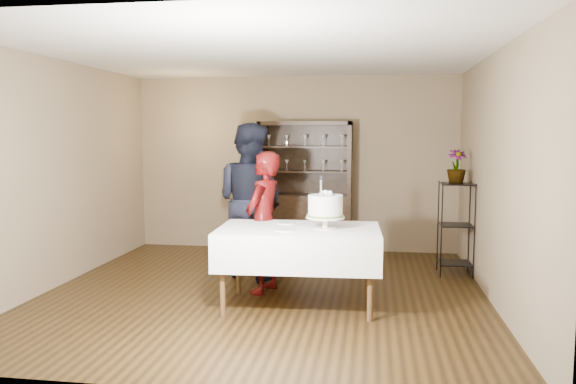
{
  "coord_description": "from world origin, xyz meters",
  "views": [
    {
      "loc": [
        1.21,
        -6.18,
        1.83
      ],
      "look_at": [
        0.26,
        0.1,
        1.16
      ],
      "focal_mm": 35.0,
      "sensor_mm": 36.0,
      "label": 1
    }
  ],
  "objects_px": {
    "plant_etagere": "(456,225)",
    "potted_plant": "(457,166)",
    "woman": "(264,222)",
    "cake": "(325,208)",
    "cake_table": "(299,246)",
    "china_hutch": "(305,210)",
    "man": "(250,201)"
  },
  "relations": [
    {
      "from": "woman",
      "to": "potted_plant",
      "type": "relative_size",
      "value": 3.76
    },
    {
      "from": "cake_table",
      "to": "cake",
      "type": "relative_size",
      "value": 3.13
    },
    {
      "from": "cake",
      "to": "woman",
      "type": "bearing_deg",
      "value": 146.06
    },
    {
      "from": "potted_plant",
      "to": "man",
      "type": "bearing_deg",
      "value": -168.77
    },
    {
      "from": "woman",
      "to": "potted_plant",
      "type": "height_order",
      "value": "woman"
    },
    {
      "from": "woman",
      "to": "potted_plant",
      "type": "xyz_separation_m",
      "value": [
        2.28,
        1.18,
        0.59
      ]
    },
    {
      "from": "plant_etagere",
      "to": "woman",
      "type": "height_order",
      "value": "woman"
    },
    {
      "from": "woman",
      "to": "man",
      "type": "height_order",
      "value": "man"
    },
    {
      "from": "plant_etagere",
      "to": "cake_table",
      "type": "height_order",
      "value": "plant_etagere"
    },
    {
      "from": "china_hutch",
      "to": "woman",
      "type": "height_order",
      "value": "china_hutch"
    },
    {
      "from": "potted_plant",
      "to": "plant_etagere",
      "type": "bearing_deg",
      "value": -68.44
    },
    {
      "from": "cake_table",
      "to": "cake",
      "type": "distance_m",
      "value": 0.5
    },
    {
      "from": "cake_table",
      "to": "potted_plant",
      "type": "relative_size",
      "value": 3.99
    },
    {
      "from": "cake",
      "to": "potted_plant",
      "type": "bearing_deg",
      "value": 47.56
    },
    {
      "from": "cake",
      "to": "potted_plant",
      "type": "xyz_separation_m",
      "value": [
        1.54,
        1.68,
        0.34
      ]
    },
    {
      "from": "china_hutch",
      "to": "woman",
      "type": "xyz_separation_m",
      "value": [
        -0.21,
        -2.2,
        0.15
      ]
    },
    {
      "from": "china_hutch",
      "to": "cake",
      "type": "bearing_deg",
      "value": -78.84
    },
    {
      "from": "woman",
      "to": "plant_etagere",
      "type": "bearing_deg",
      "value": 132.82
    },
    {
      "from": "plant_etagere",
      "to": "cake",
      "type": "bearing_deg",
      "value": -133.07
    },
    {
      "from": "plant_etagere",
      "to": "man",
      "type": "bearing_deg",
      "value": -169.35
    },
    {
      "from": "woman",
      "to": "man",
      "type": "bearing_deg",
      "value": -138.98
    },
    {
      "from": "man",
      "to": "cake",
      "type": "relative_size",
      "value": 3.55
    },
    {
      "from": "cake_table",
      "to": "woman",
      "type": "xyz_separation_m",
      "value": [
        -0.47,
        0.49,
        0.17
      ]
    },
    {
      "from": "woman",
      "to": "man",
      "type": "distance_m",
      "value": 0.75
    },
    {
      "from": "plant_etagere",
      "to": "cake",
      "type": "distance_m",
      "value": 2.3
    },
    {
      "from": "china_hutch",
      "to": "potted_plant",
      "type": "height_order",
      "value": "china_hutch"
    },
    {
      "from": "cake_table",
      "to": "man",
      "type": "xyz_separation_m",
      "value": [
        -0.78,
        1.15,
        0.33
      ]
    },
    {
      "from": "woman",
      "to": "cake",
      "type": "xyz_separation_m",
      "value": [
        0.75,
        -0.5,
        0.25
      ]
    },
    {
      "from": "woman",
      "to": "cake",
      "type": "relative_size",
      "value": 2.94
    },
    {
      "from": "china_hutch",
      "to": "cake",
      "type": "distance_m",
      "value": 2.79
    },
    {
      "from": "china_hutch",
      "to": "cake_table",
      "type": "xyz_separation_m",
      "value": [
        0.26,
        -2.69,
        -0.02
      ]
    },
    {
      "from": "plant_etagere",
      "to": "potted_plant",
      "type": "distance_m",
      "value": 0.75
    }
  ]
}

